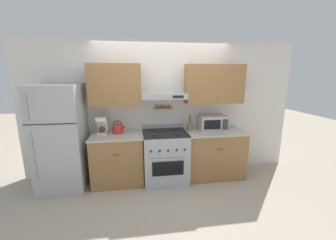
{
  "coord_description": "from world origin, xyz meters",
  "views": [
    {
      "loc": [
        -0.46,
        -3.23,
        1.92
      ],
      "look_at": [
        0.05,
        0.27,
        1.14
      ],
      "focal_mm": 22.0,
      "sensor_mm": 36.0,
      "label": 1
    }
  ],
  "objects_px": {
    "coffee_maker": "(102,125)",
    "microwave": "(212,122)",
    "refrigerator": "(61,138)",
    "utensil_crock": "(190,126)",
    "tea_kettle": "(118,128)",
    "stove_range": "(165,156)"
  },
  "relations": [
    {
      "from": "refrigerator",
      "to": "utensil_crock",
      "type": "xyz_separation_m",
      "value": [
        2.25,
        0.16,
        0.08
      ]
    },
    {
      "from": "stove_range",
      "to": "microwave",
      "type": "bearing_deg",
      "value": 10.46
    },
    {
      "from": "tea_kettle",
      "to": "refrigerator",
      "type": "bearing_deg",
      "value": -170.27
    },
    {
      "from": "coffee_maker",
      "to": "microwave",
      "type": "xyz_separation_m",
      "value": [
        2.05,
        -0.01,
        -0.02
      ]
    },
    {
      "from": "stove_range",
      "to": "utensil_crock",
      "type": "bearing_deg",
      "value": 17.57
    },
    {
      "from": "tea_kettle",
      "to": "coffee_maker",
      "type": "height_order",
      "value": "coffee_maker"
    },
    {
      "from": "tea_kettle",
      "to": "utensil_crock",
      "type": "height_order",
      "value": "utensil_crock"
    },
    {
      "from": "coffee_maker",
      "to": "refrigerator",
      "type": "bearing_deg",
      "value": -164.14
    },
    {
      "from": "refrigerator",
      "to": "coffee_maker",
      "type": "bearing_deg",
      "value": 15.86
    },
    {
      "from": "stove_range",
      "to": "tea_kettle",
      "type": "height_order",
      "value": "tea_kettle"
    },
    {
      "from": "tea_kettle",
      "to": "coffee_maker",
      "type": "relative_size",
      "value": 0.77
    },
    {
      "from": "stove_range",
      "to": "microwave",
      "type": "xyz_separation_m",
      "value": [
        0.94,
        0.17,
        0.57
      ]
    },
    {
      "from": "stove_range",
      "to": "tea_kettle",
      "type": "distance_m",
      "value": 1.0
    },
    {
      "from": "microwave",
      "to": "utensil_crock",
      "type": "xyz_separation_m",
      "value": [
        -0.45,
        -0.02,
        -0.05
      ]
    },
    {
      "from": "stove_range",
      "to": "utensil_crock",
      "type": "distance_m",
      "value": 0.73
    },
    {
      "from": "tea_kettle",
      "to": "microwave",
      "type": "relative_size",
      "value": 0.46
    },
    {
      "from": "stove_range",
      "to": "refrigerator",
      "type": "bearing_deg",
      "value": -179.92
    },
    {
      "from": "stove_range",
      "to": "refrigerator",
      "type": "xyz_separation_m",
      "value": [
        -1.76,
        -0.0,
        0.43
      ]
    },
    {
      "from": "microwave",
      "to": "utensil_crock",
      "type": "relative_size",
      "value": 1.73
    },
    {
      "from": "stove_range",
      "to": "tea_kettle",
      "type": "xyz_separation_m",
      "value": [
        -0.84,
        0.16,
        0.52
      ]
    },
    {
      "from": "refrigerator",
      "to": "tea_kettle",
      "type": "distance_m",
      "value": 0.94
    },
    {
      "from": "microwave",
      "to": "utensil_crock",
      "type": "bearing_deg",
      "value": -177.73
    }
  ]
}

